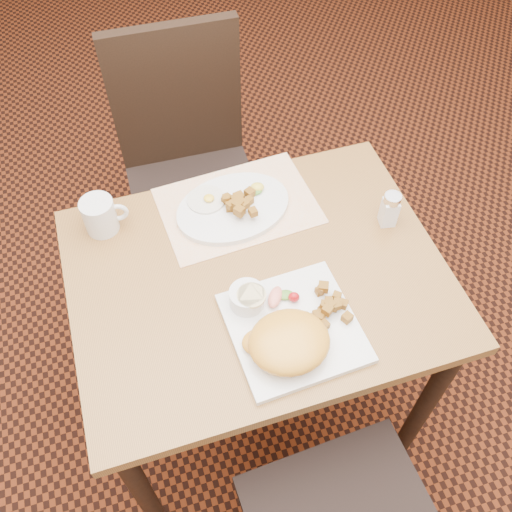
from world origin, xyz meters
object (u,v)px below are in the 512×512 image
Objects in this scene: plate_square at (293,328)px; salt_shaker at (390,209)px; coffee_mug at (101,215)px; chair_far at (189,161)px; table at (258,298)px; plate_oval at (233,208)px.

plate_square is 0.41m from salt_shaker.
chair_far is at bearing 52.81° from coffee_mug.
chair_far is at bearing 93.23° from table.
chair_far is 9.70× the size of salt_shaker.
table is 3.21× the size of plate_square.
coffee_mug is at bearing 54.44° from chair_far.
plate_oval is at bearing 96.36° from chair_far.
plate_square is 2.44× the size of coffee_mug.
plate_square is 0.38m from plate_oval.
salt_shaker is at bearing 33.82° from plate_square.
table is 0.93× the size of chair_far.
chair_far is 3.46× the size of plate_square.
table is 7.83× the size of coffee_mug.
chair_far is at bearing 94.57° from plate_square.
salt_shaker reaches higher than plate_square.
coffee_mug reaches higher than table.
coffee_mug reaches higher than plate_oval.
chair_far is 8.44× the size of coffee_mug.
plate_square reaches higher than table.
coffee_mug is at bearing 163.78° from salt_shaker.
coffee_mug is at bearing 172.33° from plate_oval.
plate_oval is 0.40m from salt_shaker.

